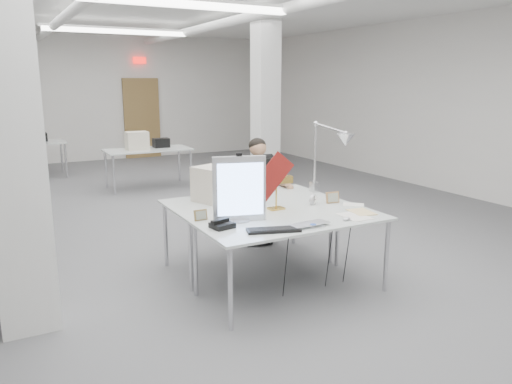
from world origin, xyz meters
TOP-DOWN VIEW (x-y plane):
  - room_shell at (0.04, 0.13)m, footprint 10.04×14.04m
  - desk_main at (0.00, -2.50)m, footprint 1.80×0.90m
  - desk_second at (0.00, -1.60)m, footprint 1.80×0.90m
  - bg_desk_a at (0.20, 3.00)m, footprint 1.60×0.80m
  - bg_desk_b at (-1.80, 5.20)m, footprint 1.60×0.80m
  - office_chair at (0.47, -0.90)m, footprint 0.55×0.55m
  - seated_person at (0.47, -0.95)m, footprint 0.45×0.56m
  - monitor at (-0.47, -2.32)m, footprint 0.49×0.18m
  - pennant at (-0.18, -2.36)m, footprint 0.50×0.10m
  - keyboard at (-0.36, -2.76)m, footprint 0.49×0.29m
  - laptop at (0.00, -2.83)m, footprint 0.38×0.25m
  - mouse at (0.41, -2.79)m, footprint 0.10×0.08m
  - bankers_lamp at (0.04, -2.12)m, footprint 0.33×0.20m
  - desk_phone at (-0.71, -2.46)m, footprint 0.21×0.20m
  - picture_frame_left at (-0.79, -2.14)m, footprint 0.13×0.04m
  - picture_frame_right at (0.71, -2.17)m, footprint 0.16×0.06m
  - desk_clock at (0.49, -2.13)m, footprint 0.11×0.07m
  - paper_stack_a at (0.56, -2.72)m, footprint 0.24×0.33m
  - paper_stack_b at (0.73, -2.63)m, footprint 0.24×0.30m
  - paper_stack_c at (0.85, -2.35)m, footprint 0.26×0.25m
  - beige_monitor at (-0.35, -1.49)m, footprint 0.51×0.49m
  - architect_lamp at (0.85, -1.88)m, footprint 0.41×0.81m

SIDE VIEW (x-z plane):
  - office_chair at x=0.47m, z-range 0.00..1.10m
  - desk_main at x=0.00m, z-range 0.73..0.75m
  - desk_second at x=0.00m, z-range 0.73..0.75m
  - bg_desk_a at x=0.20m, z-range 0.73..0.75m
  - bg_desk_b at x=-1.80m, z-range 0.73..0.75m
  - paper_stack_a at x=0.56m, z-range 0.76..0.76m
  - paper_stack_c at x=0.85m, z-range 0.76..0.76m
  - paper_stack_b at x=0.73m, z-range 0.76..0.76m
  - keyboard at x=-0.36m, z-range 0.76..0.78m
  - laptop at x=0.00m, z-range 0.76..0.78m
  - mouse at x=0.41m, z-range 0.76..0.79m
  - desk_phone at x=-0.71m, z-range 0.76..0.80m
  - desk_clock at x=0.49m, z-range 0.75..0.86m
  - picture_frame_left at x=-0.79m, z-range 0.75..0.86m
  - picture_frame_right at x=0.71m, z-range 0.75..0.88m
  - seated_person at x=0.47m, z-range 0.48..1.32m
  - bankers_lamp at x=0.04m, z-range 0.76..1.11m
  - beige_monitor at x=-0.35m, z-range 0.75..1.13m
  - monitor at x=-0.47m, z-range 0.76..1.36m
  - pennant at x=-0.18m, z-range 0.85..1.39m
  - architect_lamp at x=0.85m, z-range 0.75..1.75m
  - room_shell at x=0.04m, z-range 0.07..3.31m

